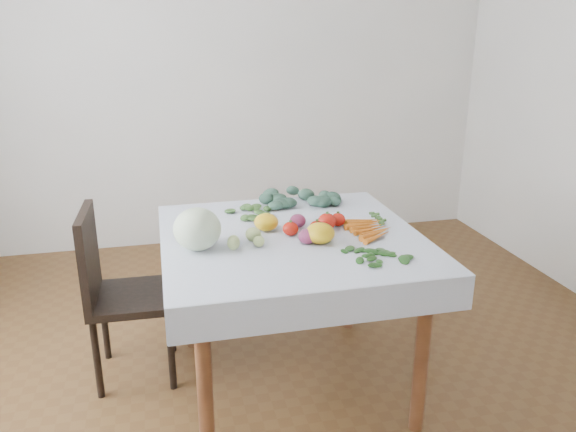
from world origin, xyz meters
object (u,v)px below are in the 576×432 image
at_px(table, 292,257).
at_px(chair, 113,284).
at_px(cabbage, 197,229).
at_px(carrot_bunch, 370,228).
at_px(heirloom_back, 266,222).

bearing_deg(table, chair, 162.34).
bearing_deg(chair, cabbage, -40.24).
distance_m(chair, cabbage, 0.61).
height_order(table, chair, chair).
relative_size(cabbage, carrot_bunch, 0.67).
xyz_separation_m(cabbage, heirloom_back, (0.32, 0.16, -0.05)).
height_order(table, heirloom_back, heirloom_back).
bearing_deg(cabbage, chair, 139.76).
distance_m(cabbage, carrot_bunch, 0.77).
bearing_deg(heirloom_back, cabbage, -153.82).
relative_size(table, carrot_bunch, 3.45).
distance_m(table, carrot_bunch, 0.37).
distance_m(chair, heirloom_back, 0.78).
height_order(chair, heirloom_back, chair).
distance_m(heirloom_back, carrot_bunch, 0.47).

